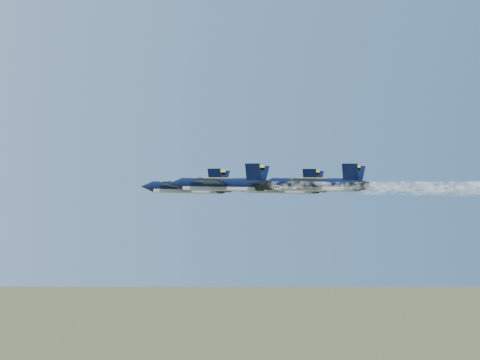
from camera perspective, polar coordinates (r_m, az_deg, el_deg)
jet_lead at (r=124.92m, az=-4.27°, el=-0.57°), size 14.11×19.21×4.14m
jet_left at (r=112.06m, az=-1.65°, el=-0.35°), size 14.11×19.21×4.14m
jet_right at (r=125.54m, az=2.91°, el=-0.59°), size 14.11×19.21×4.14m
jet_slot at (r=112.79m, az=5.63°, el=-0.36°), size 14.11×19.21×4.14m
smoke_trail_lead at (r=102.73m, az=17.68°, el=-0.01°), size 23.09×62.35×2.00m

